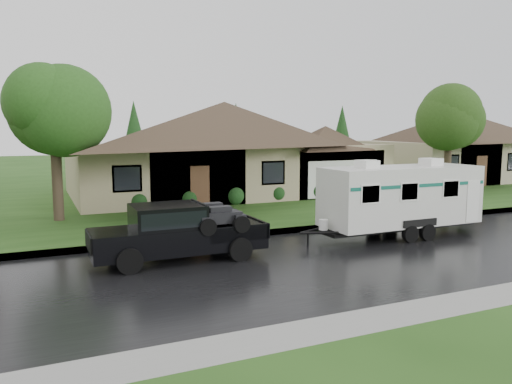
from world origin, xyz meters
TOP-DOWN VIEW (x-y plane):
  - ground at (0.00, 0.00)m, footprint 140.00×140.00m
  - road at (0.00, -2.00)m, footprint 140.00×8.00m
  - curb at (0.00, 2.25)m, footprint 140.00×0.50m
  - lawn at (0.00, 15.00)m, footprint 140.00×26.00m
  - house_main at (2.29, 13.84)m, footprint 19.44×10.80m
  - house_neighbor at (22.27, 14.34)m, footprint 15.12×9.72m
  - tree_left_green at (-7.98, 8.03)m, footprint 4.11×4.11m
  - tree_right_green at (13.90, 7.60)m, footprint 3.86×3.86m
  - shrub_row at (2.00, 9.30)m, footprint 13.60×1.00m
  - pickup_truck at (-4.96, -0.09)m, footprint 5.35×2.03m
  - travel_trailer at (3.84, -0.09)m, footprint 6.60×2.32m

SIDE VIEW (x-z plane):
  - ground at x=0.00m, z-range 0.00..0.00m
  - road at x=0.00m, z-range 0.00..0.01m
  - curb at x=0.00m, z-range 0.00..0.15m
  - lawn at x=0.00m, z-range 0.00..0.15m
  - shrub_row at x=2.00m, z-range 0.15..1.15m
  - pickup_truck at x=-4.96m, z-range 0.06..1.85m
  - travel_trailer at x=3.84m, z-range 0.09..3.05m
  - house_neighbor at x=22.27m, z-range 0.10..6.55m
  - house_main at x=2.29m, z-range 0.14..7.04m
  - tree_right_green at x=13.90m, z-range 1.39..7.78m
  - tree_left_green at x=-7.98m, z-range 1.47..8.28m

